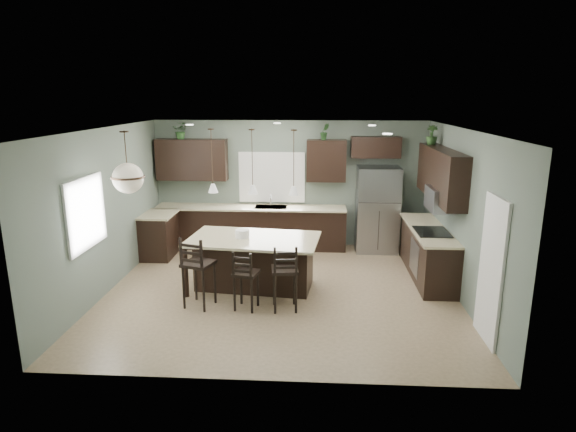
{
  "coord_description": "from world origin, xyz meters",
  "views": [
    {
      "loc": [
        0.59,
        -7.84,
        3.32
      ],
      "look_at": [
        0.1,
        0.4,
        1.25
      ],
      "focal_mm": 30.0,
      "sensor_mm": 36.0,
      "label": 1
    }
  ],
  "objects_px": {
    "refrigerator": "(377,209)",
    "serving_dish": "(242,234)",
    "bar_stool_left": "(199,271)",
    "plant_back_left": "(181,131)",
    "bar_stool_right": "(285,277)",
    "bar_stool_center": "(246,280)",
    "kitchen_island": "(254,263)"
  },
  "relations": [
    {
      "from": "plant_back_left",
      "to": "refrigerator",
      "type": "bearing_deg",
      "value": -2.0
    },
    {
      "from": "kitchen_island",
      "to": "bar_stool_left",
      "type": "height_order",
      "value": "bar_stool_left"
    },
    {
      "from": "refrigerator",
      "to": "plant_back_left",
      "type": "relative_size",
      "value": 5.06
    },
    {
      "from": "kitchen_island",
      "to": "bar_stool_right",
      "type": "distance_m",
      "value": 1.04
    },
    {
      "from": "kitchen_island",
      "to": "plant_back_left",
      "type": "bearing_deg",
      "value": 133.62
    },
    {
      "from": "serving_dish",
      "to": "bar_stool_left",
      "type": "relative_size",
      "value": 0.2
    },
    {
      "from": "kitchen_island",
      "to": "bar_stool_center",
      "type": "height_order",
      "value": "bar_stool_center"
    },
    {
      "from": "kitchen_island",
      "to": "bar_stool_right",
      "type": "height_order",
      "value": "bar_stool_right"
    },
    {
      "from": "refrigerator",
      "to": "kitchen_island",
      "type": "xyz_separation_m",
      "value": [
        -2.4,
        -2.31,
        -0.46
      ]
    },
    {
      "from": "bar_stool_center",
      "to": "plant_back_left",
      "type": "distance_m",
      "value": 4.34
    },
    {
      "from": "refrigerator",
      "to": "bar_stool_left",
      "type": "distance_m",
      "value": 4.46
    },
    {
      "from": "plant_back_left",
      "to": "bar_stool_center",
      "type": "bearing_deg",
      "value": -60.76
    },
    {
      "from": "serving_dish",
      "to": "plant_back_left",
      "type": "xyz_separation_m",
      "value": [
        -1.67,
        2.43,
        1.59
      ]
    },
    {
      "from": "bar_stool_left",
      "to": "bar_stool_right",
      "type": "distance_m",
      "value": 1.38
    },
    {
      "from": "serving_dish",
      "to": "plant_back_left",
      "type": "relative_size",
      "value": 0.66
    },
    {
      "from": "bar_stool_left",
      "to": "bar_stool_center",
      "type": "height_order",
      "value": "bar_stool_left"
    },
    {
      "from": "bar_stool_right",
      "to": "plant_back_left",
      "type": "xyz_separation_m",
      "value": [
        -2.47,
        3.3,
        2.03
      ]
    },
    {
      "from": "bar_stool_right",
      "to": "bar_stool_center",
      "type": "bearing_deg",
      "value": 174.11
    },
    {
      "from": "bar_stool_center",
      "to": "plant_back_left",
      "type": "relative_size",
      "value": 2.71
    },
    {
      "from": "refrigerator",
      "to": "serving_dish",
      "type": "xyz_separation_m",
      "value": [
        -2.6,
        -2.28,
        0.07
      ]
    },
    {
      "from": "kitchen_island",
      "to": "bar_stool_center",
      "type": "distance_m",
      "value": 0.86
    },
    {
      "from": "plant_back_left",
      "to": "serving_dish",
      "type": "bearing_deg",
      "value": -55.47
    },
    {
      "from": "bar_stool_right",
      "to": "refrigerator",
      "type": "bearing_deg",
      "value": 52.65
    },
    {
      "from": "bar_stool_left",
      "to": "plant_back_left",
      "type": "bearing_deg",
      "value": 125.55
    },
    {
      "from": "refrigerator",
      "to": "plant_back_left",
      "type": "xyz_separation_m",
      "value": [
        -4.27,
        0.15,
        1.66
      ]
    },
    {
      "from": "refrigerator",
      "to": "bar_stool_left",
      "type": "height_order",
      "value": "refrigerator"
    },
    {
      "from": "bar_stool_center",
      "to": "plant_back_left",
      "type": "height_order",
      "value": "plant_back_left"
    },
    {
      "from": "kitchen_island",
      "to": "serving_dish",
      "type": "bearing_deg",
      "value": -180.0
    },
    {
      "from": "refrigerator",
      "to": "kitchen_island",
      "type": "bearing_deg",
      "value": -136.15
    },
    {
      "from": "kitchen_island",
      "to": "bar_stool_right",
      "type": "relative_size",
      "value": 2.03
    },
    {
      "from": "bar_stool_left",
      "to": "refrigerator",
      "type": "bearing_deg",
      "value": 61.4
    },
    {
      "from": "serving_dish",
      "to": "bar_stool_center",
      "type": "distance_m",
      "value": 1.03
    }
  ]
}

